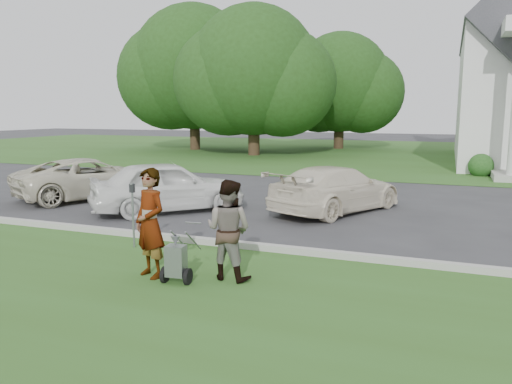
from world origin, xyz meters
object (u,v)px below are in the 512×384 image
Objects in this scene: tree_far at (194,73)px; parking_meter_near at (133,207)px; tree_back at (340,87)px; person_right at (229,230)px; car_a at (90,178)px; person_left at (150,224)px; car_c at (336,189)px; car_b at (168,186)px; striping_cart at (176,262)px; tree_left at (254,77)px.

tree_far is 8.36× the size of parking_meter_near.
parking_meter_near is (1.99, -30.21, -3.85)m from tree_back.
car_a is (-7.72, 5.86, -0.19)m from person_right.
person_left is 0.42× the size of car_c.
person_left is 7.15m from car_c.
person_left is at bearing -46.85° from parking_meter_near.
tree_back is 26.83m from car_b.
car_a reaches higher than striping_cart.
person_right is at bearing 40.10° from person_left.
striping_cart is at bearing 9.58° from person_left.
car_b is at bearing 110.47° from parking_meter_near.
person_left is (3.39, -31.70, -3.77)m from tree_back.
person_left is at bearing -63.37° from tree_far.
tree_far is at bearing -43.82° from car_a.
car_c is at bearing 98.68° from person_left.
car_c is at bearing -78.26° from tree_back.
person_right is at bearing 175.33° from car_b.
striping_cart is at bearing -62.51° from tree_far.
person_right is at bearing 170.22° from car_a.
striping_cart is at bearing 42.38° from person_right.
striping_cart is (3.96, -31.84, -4.34)m from tree_back.
person_left is 1.36m from person_right.
parking_meter_near reaches higher than striping_cart.
car_c is at bearing 59.73° from parking_meter_near.
tree_back is 2.09× the size of car_c.
person_left is at bearing -72.69° from tree_left.
car_b is (0.61, -26.53, -3.98)m from tree_back.
tree_far is 11.22m from tree_back.
person_right reaches higher than car_a.
tree_far is (-6.00, 3.00, 0.58)m from tree_left.
car_b is 4.86m from car_c.
car_b is (-3.35, 5.32, 0.36)m from striping_cart.
person_left is 2.05m from parking_meter_near.
car_a is 1.10× the size of car_b.
striping_cart is 0.52× the size of person_left.
car_b is at bearing -43.87° from person_right.
parking_meter_near is at bearing 155.33° from car_b.
person_left reaches higher than striping_cart.
car_a is at bearing 136.54° from parking_meter_near.
person_left is 8.97m from car_a.
car_b is at bearing -88.68° from tree_back.
car_a is (-5.02, 4.76, -0.21)m from parking_meter_near.
parking_meter_near is at bearing 163.92° from car_a.
car_b is (10.61, -21.53, -4.95)m from tree_far.
tree_back is at bearing 93.76° from parking_meter_near.
person_right is 6.28m from car_b.
car_a is (0.96, -17.45, -4.44)m from tree_left.
tree_far is 25.42m from car_c.
tree_far is 24.50m from car_b.
person_left is 0.40× the size of car_a.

